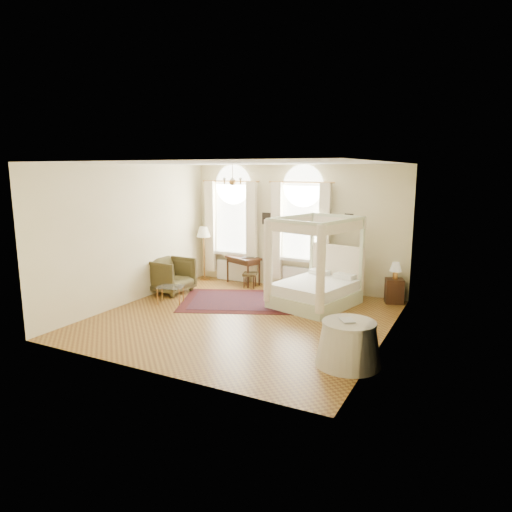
{
  "coord_description": "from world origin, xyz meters",
  "views": [
    {
      "loc": [
        4.56,
        -8.28,
        3.17
      ],
      "look_at": [
        0.13,
        0.4,
        1.32
      ],
      "focal_mm": 32.0,
      "sensor_mm": 36.0,
      "label": 1
    }
  ],
  "objects_px": {
    "stool": "(250,275)",
    "armchair": "(171,275)",
    "writing_desk": "(243,261)",
    "floor_lamp": "(204,235)",
    "canopy_bed": "(315,286)",
    "side_table": "(349,344)",
    "nightstand": "(394,291)",
    "coffee_table": "(170,288)"
  },
  "relations": [
    {
      "from": "canopy_bed",
      "to": "armchair",
      "type": "distance_m",
      "value": 3.8
    },
    {
      "from": "nightstand",
      "to": "coffee_table",
      "type": "relative_size",
      "value": 0.82
    },
    {
      "from": "armchair",
      "to": "side_table",
      "type": "bearing_deg",
      "value": -110.0
    },
    {
      "from": "coffee_table",
      "to": "floor_lamp",
      "type": "distance_m",
      "value": 2.66
    },
    {
      "from": "floor_lamp",
      "to": "writing_desk",
      "type": "bearing_deg",
      "value": 3.31
    },
    {
      "from": "canopy_bed",
      "to": "nightstand",
      "type": "height_order",
      "value": "canopy_bed"
    },
    {
      "from": "writing_desk",
      "to": "side_table",
      "type": "distance_m",
      "value": 5.76
    },
    {
      "from": "writing_desk",
      "to": "armchair",
      "type": "xyz_separation_m",
      "value": [
        -1.24,
        -1.67,
        -0.2
      ]
    },
    {
      "from": "stool",
      "to": "coffee_table",
      "type": "xyz_separation_m",
      "value": [
        -0.99,
        -2.21,
        0.04
      ]
    },
    {
      "from": "stool",
      "to": "floor_lamp",
      "type": "distance_m",
      "value": 1.9
    },
    {
      "from": "canopy_bed",
      "to": "nightstand",
      "type": "xyz_separation_m",
      "value": [
        1.63,
        1.08,
        -0.18
      ]
    },
    {
      "from": "nightstand",
      "to": "armchair",
      "type": "distance_m",
      "value": 5.64
    },
    {
      "from": "canopy_bed",
      "to": "writing_desk",
      "type": "height_order",
      "value": "canopy_bed"
    },
    {
      "from": "stool",
      "to": "floor_lamp",
      "type": "bearing_deg",
      "value": 172.83
    },
    {
      "from": "nightstand",
      "to": "side_table",
      "type": "xyz_separation_m",
      "value": [
        0.0,
        -3.99,
        0.07
      ]
    },
    {
      "from": "nightstand",
      "to": "stool",
      "type": "bearing_deg",
      "value": -175.84
    },
    {
      "from": "nightstand",
      "to": "stool",
      "type": "xyz_separation_m",
      "value": [
        -3.79,
        -0.28,
        0.04
      ]
    },
    {
      "from": "canopy_bed",
      "to": "floor_lamp",
      "type": "relative_size",
      "value": 1.44
    },
    {
      "from": "stool",
      "to": "armchair",
      "type": "bearing_deg",
      "value": -138.85
    },
    {
      "from": "canopy_bed",
      "to": "stool",
      "type": "height_order",
      "value": "canopy_bed"
    },
    {
      "from": "floor_lamp",
      "to": "side_table",
      "type": "relative_size",
      "value": 1.44
    },
    {
      "from": "coffee_table",
      "to": "floor_lamp",
      "type": "xyz_separation_m",
      "value": [
        -0.62,
        2.41,
        0.95
      ]
    },
    {
      "from": "stool",
      "to": "side_table",
      "type": "xyz_separation_m",
      "value": [
        3.79,
        -3.71,
        0.02
      ]
    },
    {
      "from": "floor_lamp",
      "to": "side_table",
      "type": "distance_m",
      "value": 6.74
    },
    {
      "from": "canopy_bed",
      "to": "side_table",
      "type": "bearing_deg",
      "value": -60.69
    },
    {
      "from": "side_table",
      "to": "armchair",
      "type": "bearing_deg",
      "value": 156.72
    },
    {
      "from": "writing_desk",
      "to": "armchair",
      "type": "distance_m",
      "value": 2.09
    },
    {
      "from": "floor_lamp",
      "to": "nightstand",
      "type": "bearing_deg",
      "value": 0.77
    },
    {
      "from": "canopy_bed",
      "to": "side_table",
      "type": "height_order",
      "value": "canopy_bed"
    },
    {
      "from": "stool",
      "to": "armchair",
      "type": "height_order",
      "value": "armchair"
    },
    {
      "from": "nightstand",
      "to": "coffee_table",
      "type": "bearing_deg",
      "value": -152.56
    },
    {
      "from": "canopy_bed",
      "to": "coffee_table",
      "type": "relative_size",
      "value": 3.11
    },
    {
      "from": "writing_desk",
      "to": "floor_lamp",
      "type": "xyz_separation_m",
      "value": [
        -1.26,
        -0.07,
        0.67
      ]
    },
    {
      "from": "coffee_table",
      "to": "nightstand",
      "type": "bearing_deg",
      "value": 27.44
    },
    {
      "from": "floor_lamp",
      "to": "side_table",
      "type": "xyz_separation_m",
      "value": [
        5.4,
        -3.91,
        -0.97
      ]
    },
    {
      "from": "armchair",
      "to": "writing_desk",
      "type": "bearing_deg",
      "value": -33.37
    },
    {
      "from": "nightstand",
      "to": "canopy_bed",
      "type": "bearing_deg",
      "value": -146.46
    },
    {
      "from": "coffee_table",
      "to": "armchair",
      "type": "bearing_deg",
      "value": 126.6
    },
    {
      "from": "nightstand",
      "to": "floor_lamp",
      "type": "relative_size",
      "value": 0.38
    },
    {
      "from": "writing_desk",
      "to": "side_table",
      "type": "bearing_deg",
      "value": -43.9
    },
    {
      "from": "coffee_table",
      "to": "canopy_bed",
      "type": "bearing_deg",
      "value": 23.99
    },
    {
      "from": "armchair",
      "to": "nightstand",
      "type": "bearing_deg",
      "value": -69.49
    }
  ]
}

